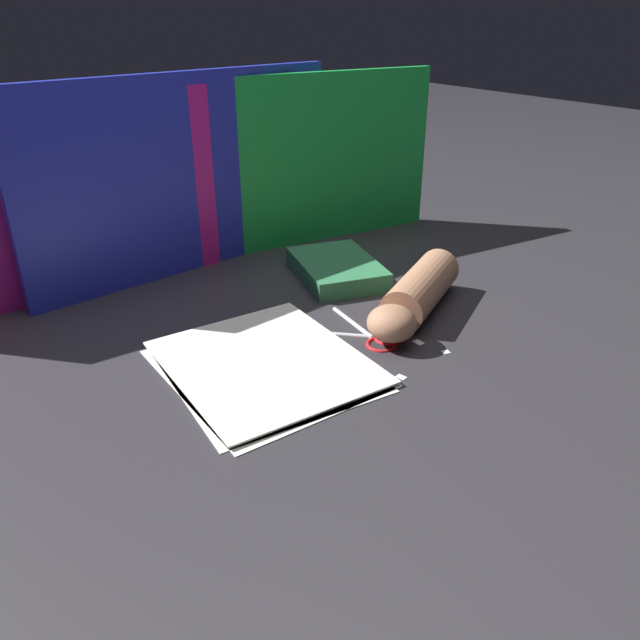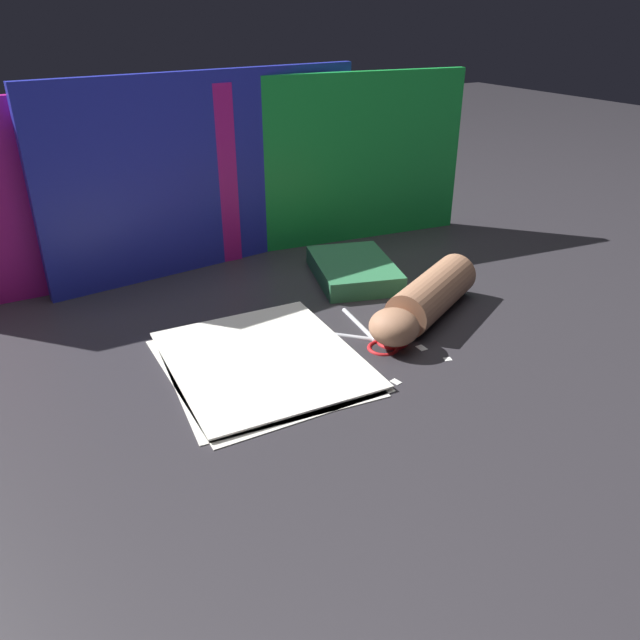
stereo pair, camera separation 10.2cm
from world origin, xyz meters
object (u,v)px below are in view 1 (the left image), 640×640
object	(u,v)px
book_closed	(337,269)
hand_forearm	(415,296)
paper_stack	(265,365)
scissors	(371,335)

from	to	relation	value
book_closed	hand_forearm	size ratio (longest dim) A/B	0.81
paper_stack	book_closed	bearing A→B (deg)	36.49
book_closed	scissors	world-z (taller)	book_closed
scissors	paper_stack	bearing A→B (deg)	174.80
paper_stack	book_closed	distance (m)	0.39
scissors	hand_forearm	xyz separation A→B (m)	(0.12, 0.02, 0.04)
paper_stack	scissors	xyz separation A→B (m)	(0.20, -0.02, 0.00)
hand_forearm	scissors	bearing A→B (deg)	-170.41
book_closed	paper_stack	bearing A→B (deg)	-143.51
paper_stack	scissors	size ratio (longest dim) A/B	1.88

